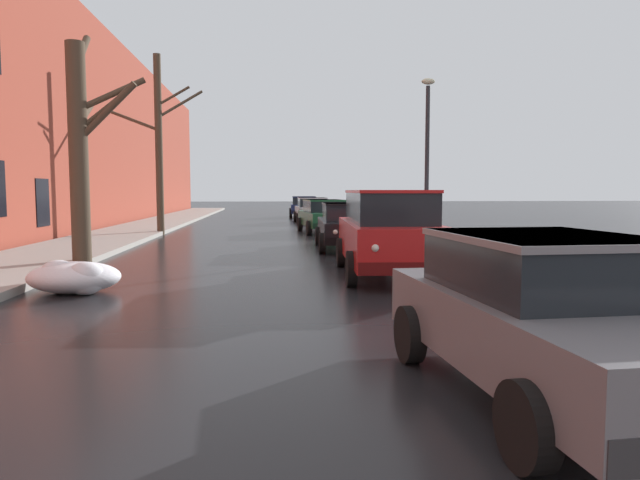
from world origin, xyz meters
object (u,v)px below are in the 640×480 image
(bare_tree_mid_block, at_px, (81,145))
(sedan_black_parked_kerbside_mid, at_px, (348,224))
(bare_tree_far_down_block, at_px, (159,142))
(suv_red_parked_kerbside_close, at_px, (388,229))
(sedan_darkblue_at_far_intersection, at_px, (304,206))
(sedan_grey_approaching_near_lane, at_px, (552,312))
(street_lamp_post, at_px, (427,152))
(sedan_silver_queued_behind_truck, at_px, (312,209))
(sedan_green_parked_far_down_block, at_px, (325,215))

(bare_tree_mid_block, xyz_separation_m, sedan_black_parked_kerbside_mid, (6.84, 3.70, -2.12))
(bare_tree_far_down_block, height_order, suv_red_parked_kerbside_close, bare_tree_far_down_block)
(sedan_darkblue_at_far_intersection, bearing_deg, bare_tree_far_down_block, -114.05)
(sedan_grey_approaching_near_lane, height_order, street_lamp_post, street_lamp_post)
(sedan_silver_queued_behind_truck, xyz_separation_m, sedan_darkblue_at_far_intersection, (-0.09, 6.55, -0.00))
(bare_tree_far_down_block, xyz_separation_m, sedan_grey_approaching_near_lane, (6.92, -19.32, -3.05))
(sedan_black_parked_kerbside_mid, height_order, street_lamp_post, street_lamp_post)
(sedan_grey_approaching_near_lane, relative_size, sedan_black_parked_kerbside_mid, 0.89)
(sedan_green_parked_far_down_block, bearing_deg, bare_tree_far_down_block, -173.94)
(bare_tree_mid_block, distance_m, sedan_silver_queued_behind_truck, 19.97)
(street_lamp_post, bearing_deg, sedan_green_parked_far_down_block, 113.08)
(bare_tree_mid_block, relative_size, sedan_black_parked_kerbside_mid, 1.25)
(sedan_grey_approaching_near_lane, distance_m, sedan_silver_queued_behind_truck, 28.01)
(sedan_silver_queued_behind_truck, bearing_deg, street_lamp_post, -79.50)
(suv_red_parked_kerbside_close, xyz_separation_m, sedan_silver_queued_behind_truck, (-0.08, 20.69, -0.24))
(bare_tree_mid_block, bearing_deg, sedan_silver_queued_behind_truck, 69.84)
(sedan_grey_approaching_near_lane, distance_m, sedan_green_parked_far_down_block, 20.04)
(sedan_green_parked_far_down_block, xyz_separation_m, street_lamp_post, (2.72, -6.39, 2.29))
(sedan_grey_approaching_near_lane, relative_size, sedan_green_parked_far_down_block, 0.89)
(sedan_grey_approaching_near_lane, relative_size, suv_red_parked_kerbside_close, 0.83)
(sedan_silver_queued_behind_truck, bearing_deg, bare_tree_far_down_block, -128.42)
(sedan_darkblue_at_far_intersection, distance_m, street_lamp_post, 21.22)
(bare_tree_far_down_block, relative_size, sedan_darkblue_at_far_intersection, 1.86)
(suv_red_parked_kerbside_close, xyz_separation_m, street_lamp_post, (2.58, 6.33, 2.06))
(suv_red_parked_kerbside_close, distance_m, sedan_darkblue_at_far_intersection, 27.24)
(bare_tree_far_down_block, bearing_deg, sedan_darkblue_at_far_intersection, 65.95)
(street_lamp_post, bearing_deg, sedan_darkblue_at_far_intersection, 97.50)
(sedan_black_parked_kerbside_mid, bearing_deg, street_lamp_post, 12.39)
(bare_tree_mid_block, xyz_separation_m, sedan_grey_approaching_near_lane, (6.86, -9.37, -2.12))
(bare_tree_mid_block, xyz_separation_m, sedan_darkblue_at_far_intersection, (6.75, 25.19, -2.12))
(sedan_green_parked_far_down_block, distance_m, street_lamp_post, 7.32)
(bare_tree_far_down_block, bearing_deg, street_lamp_post, -30.66)
(sedan_silver_queued_behind_truck, relative_size, sedan_darkblue_at_far_intersection, 1.00)
(sedan_grey_approaching_near_lane, bearing_deg, street_lamp_post, 79.06)
(street_lamp_post, bearing_deg, bare_tree_far_down_block, 149.34)
(sedan_green_parked_far_down_block, relative_size, sedan_darkblue_at_far_intersection, 1.15)
(bare_tree_far_down_block, bearing_deg, sedan_green_parked_far_down_block, 6.06)
(suv_red_parked_kerbside_close, bearing_deg, sedan_grey_approaching_near_lane, -90.45)
(bare_tree_mid_block, xyz_separation_m, bare_tree_far_down_block, (-0.05, 9.95, 0.93))
(bare_tree_far_down_block, xyz_separation_m, sedan_silver_queued_behind_truck, (6.90, 8.69, -3.05))
(bare_tree_mid_block, xyz_separation_m, suv_red_parked_kerbside_close, (6.92, -2.04, -1.88))
(sedan_grey_approaching_near_lane, bearing_deg, bare_tree_far_down_block, 109.70)
(suv_red_parked_kerbside_close, height_order, street_lamp_post, street_lamp_post)
(bare_tree_far_down_block, xyz_separation_m, sedan_green_parked_far_down_block, (6.83, 0.73, -3.04))
(sedan_black_parked_kerbside_mid, relative_size, sedan_silver_queued_behind_truck, 1.15)
(sedan_green_parked_far_down_block, relative_size, sedan_silver_queued_behind_truck, 1.15)
(bare_tree_mid_block, bearing_deg, sedan_black_parked_kerbside_mid, 28.40)
(sedan_grey_approaching_near_lane, height_order, sedan_darkblue_at_far_intersection, same)
(bare_tree_far_down_block, distance_m, street_lamp_post, 11.14)
(bare_tree_mid_block, height_order, sedan_green_parked_far_down_block, bare_tree_mid_block)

